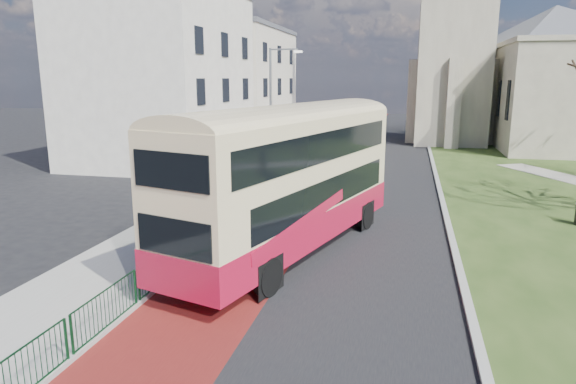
% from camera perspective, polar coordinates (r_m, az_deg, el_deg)
% --- Properties ---
extents(ground, '(160.00, 160.00, 0.00)m').
position_cam_1_polar(ground, '(16.09, -3.15, -10.43)').
color(ground, black).
rests_on(ground, ground).
extents(road_carriageway, '(9.00, 120.00, 0.01)m').
position_cam_1_polar(road_carriageway, '(34.87, 8.55, 2.06)').
color(road_carriageway, black).
rests_on(road_carriageway, ground).
extents(bus_lane, '(3.40, 120.00, 0.01)m').
position_cam_1_polar(bus_lane, '(35.19, 4.16, 2.26)').
color(bus_lane, '#591414').
rests_on(bus_lane, ground).
extents(pavement_west, '(4.00, 120.00, 0.12)m').
position_cam_1_polar(pavement_west, '(35.96, -1.83, 2.60)').
color(pavement_west, gray).
rests_on(pavement_west, ground).
extents(kerb_west, '(0.25, 120.00, 0.13)m').
position_cam_1_polar(kerb_west, '(35.50, 1.29, 2.48)').
color(kerb_west, '#999993').
rests_on(kerb_west, ground).
extents(kerb_east, '(0.25, 80.00, 0.13)m').
position_cam_1_polar(kerb_east, '(36.77, 15.98, 2.35)').
color(kerb_east, '#999993').
rests_on(kerb_east, ground).
extents(pedestrian_railing, '(0.07, 24.00, 1.12)m').
position_cam_1_polar(pedestrian_railing, '(20.38, -7.98, -3.87)').
color(pedestrian_railing, '#0C3519').
rests_on(pedestrian_railing, ground).
extents(gothic_church, '(16.38, 18.00, 40.00)m').
position_cam_1_polar(gothic_church, '(53.29, 23.47, 18.97)').
color(gothic_church, gray).
rests_on(gothic_church, ground).
extents(street_block_near, '(10.30, 14.30, 13.00)m').
position_cam_1_polar(street_block_near, '(40.53, -13.82, 12.54)').
color(street_block_near, beige).
rests_on(street_block_near, ground).
extents(street_block_far, '(10.30, 16.30, 11.50)m').
position_cam_1_polar(street_block_far, '(55.29, -6.13, 11.96)').
color(street_block_far, beige).
rests_on(street_block_far, ground).
extents(streetlamp, '(2.13, 0.18, 8.00)m').
position_cam_1_polar(streetlamp, '(33.36, -1.69, 9.66)').
color(streetlamp, gray).
rests_on(streetlamp, pavement_west).
extents(bus, '(6.17, 12.65, 5.16)m').
position_cam_1_polar(bus, '(18.32, 0.28, 2.08)').
color(bus, maroon).
rests_on(bus, ground).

